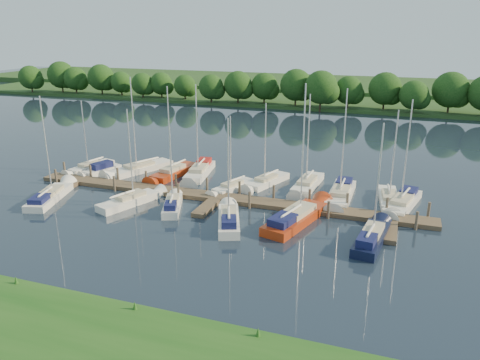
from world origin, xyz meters
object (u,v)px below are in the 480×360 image
(motorboat, at_px, (101,171))
(sailboat_n_5, at_px, (232,188))
(sailboat_s_2, at_px, (173,206))
(sailboat_n_0, at_px, (90,168))
(dock, at_px, (216,200))

(motorboat, xyz_separation_m, sailboat_n_5, (16.14, -0.59, -0.06))
(motorboat, height_order, sailboat_s_2, sailboat_s_2)
(sailboat_n_0, xyz_separation_m, motorboat, (1.89, -0.53, 0.06))
(sailboat_n_0, relative_size, motorboat, 1.64)
(motorboat, distance_m, sailboat_s_2, 14.62)
(sailboat_n_5, xyz_separation_m, sailboat_s_2, (-3.40, -6.58, 0.06))
(sailboat_n_5, bearing_deg, dock, 103.96)
(sailboat_n_5, relative_size, sailboat_s_2, 1.01)
(sailboat_n_5, bearing_deg, motorboat, 18.60)
(motorboat, relative_size, sailboat_n_5, 0.64)
(motorboat, bearing_deg, sailboat_n_0, 3.29)
(motorboat, relative_size, sailboat_s_2, 0.65)
(sailboat_n_0, distance_m, motorboat, 1.97)
(sailboat_n_0, relative_size, sailboat_s_2, 1.07)
(sailboat_n_0, bearing_deg, motorboat, 178.06)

